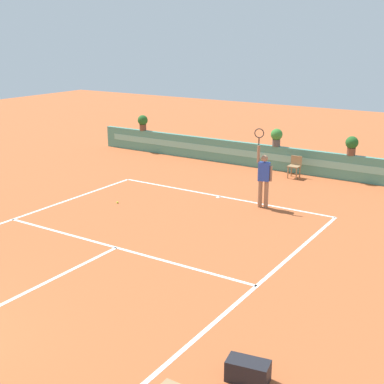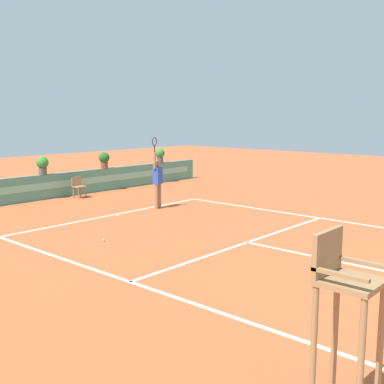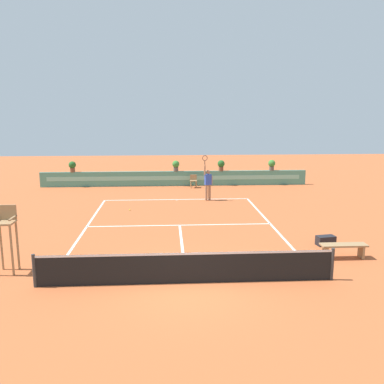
{
  "view_description": "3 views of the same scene",
  "coord_description": "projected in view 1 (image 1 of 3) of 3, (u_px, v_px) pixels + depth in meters",
  "views": [
    {
      "loc": [
        8.73,
        -3.46,
        5.43
      ],
      "look_at": [
        0.71,
        9.0,
        1.0
      ],
      "focal_mm": 49.66,
      "sensor_mm": 36.0,
      "label": 1
    },
    {
      "loc": [
        -10.27,
        -0.74,
        3.33
      ],
      "look_at": [
        0.71,
        9.0,
        1.0
      ],
      "focal_mm": 45.06,
      "sensor_mm": 36.0,
      "label": 2
    },
    {
      "loc": [
        -0.54,
        -11.68,
        5.07
      ],
      "look_at": [
        0.71,
        9.0,
        1.0
      ],
      "focal_mm": 39.14,
      "sensor_mm": 36.0,
      "label": 3
    }
  ],
  "objects": [
    {
      "name": "ground_plane",
      "position": [
        106.0,
        253.0,
        13.7
      ],
      "size": [
        60.0,
        60.0,
        0.0
      ],
      "primitive_type": "plane",
      "color": "#B2562D"
    },
    {
      "name": "gear_bag",
      "position": [
        248.0,
        371.0,
        8.61
      ],
      "size": [
        0.75,
        0.48,
        0.36
      ],
      "primitive_type": "cube",
      "rotation": [
        0.0,
        0.0,
        0.18
      ],
      "color": "black",
      "rests_on": "ground"
    },
    {
      "name": "back_wall_barrier",
      "position": [
        274.0,
        158.0,
        21.93
      ],
      "size": [
        18.0,
        0.21,
        1.0
      ],
      "color": "#4C8E7A",
      "rests_on": "ground"
    },
    {
      "name": "ball_kid_chair",
      "position": [
        295.0,
        166.0,
        20.72
      ],
      "size": [
        0.44,
        0.44,
        0.85
      ],
      "color": "#99754C",
      "rests_on": "ground"
    },
    {
      "name": "tennis_ball_near_baseline",
      "position": [
        117.0,
        202.0,
        17.67
      ],
      "size": [
        0.07,
        0.07,
        0.07
      ],
      "primitive_type": "sphere",
      "color": "#CCE033",
      "rests_on": "ground"
    },
    {
      "name": "court_lines",
      "position": [
        124.0,
        244.0,
        14.28
      ],
      "size": [
        8.32,
        11.94,
        0.01
      ],
      "color": "white",
      "rests_on": "ground"
    },
    {
      "name": "potted_plant_far_left",
      "position": [
        143.0,
        122.0,
        25.21
      ],
      "size": [
        0.48,
        0.48,
        0.72
      ],
      "color": "brown",
      "rests_on": "back_wall_barrier"
    },
    {
      "name": "tennis_player",
      "position": [
        264.0,
        176.0,
        16.99
      ],
      "size": [
        0.6,
        0.31,
        2.58
      ],
      "color": "#9E7051",
      "rests_on": "ground"
    },
    {
      "name": "potted_plant_right",
      "position": [
        352.0,
        144.0,
        20.04
      ],
      "size": [
        0.48,
        0.48,
        0.72
      ],
      "color": "brown",
      "rests_on": "back_wall_barrier"
    },
    {
      "name": "potted_plant_centre",
      "position": [
        277.0,
        136.0,
        21.63
      ],
      "size": [
        0.48,
        0.48,
        0.72
      ],
      "color": "#514C47",
      "rests_on": "back_wall_barrier"
    }
  ]
}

